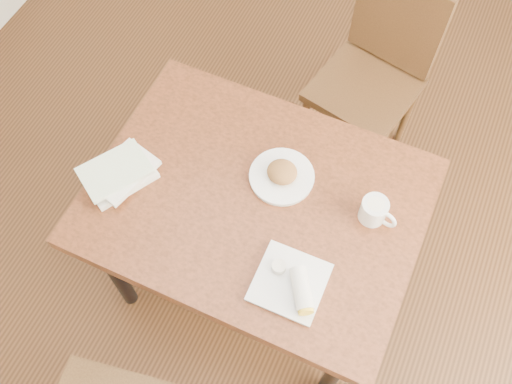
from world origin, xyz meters
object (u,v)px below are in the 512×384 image
at_px(table, 256,210).
at_px(book_stack, 119,173).
at_px(plate_scone, 282,175).
at_px(coffee_mug, 375,211).
at_px(plate_burrito, 293,285).
at_px(chair_far, 377,66).

distance_m(table, book_stack, 0.50).
bearing_deg(plate_scone, table, -113.16).
distance_m(coffee_mug, book_stack, 0.88).
relative_size(plate_scone, plate_burrito, 1.02).
bearing_deg(coffee_mug, plate_burrito, -113.71).
xyz_separation_m(chair_far, plate_scone, (-0.12, -0.81, 0.22)).
xyz_separation_m(table, book_stack, (-0.47, -0.12, 0.11)).
xyz_separation_m(chair_far, plate_burrito, (0.07, -1.16, 0.22)).
bearing_deg(coffee_mug, table, -165.54).
distance_m(plate_scone, plate_burrito, 0.40).
xyz_separation_m(table, plate_scone, (0.05, 0.11, 0.11)).
bearing_deg(plate_scone, plate_burrito, -61.68).
height_order(table, coffee_mug, coffee_mug).
height_order(table, chair_far, chair_far).
bearing_deg(table, book_stack, -165.59).
bearing_deg(chair_far, plate_burrito, -86.51).
height_order(plate_scone, coffee_mug, coffee_mug).
relative_size(plate_scone, book_stack, 0.81).
bearing_deg(plate_burrito, chair_far, 93.49).
relative_size(coffee_mug, plate_burrito, 0.59).
xyz_separation_m(plate_burrito, book_stack, (-0.70, 0.12, 0.01)).
distance_m(plate_burrito, book_stack, 0.71).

